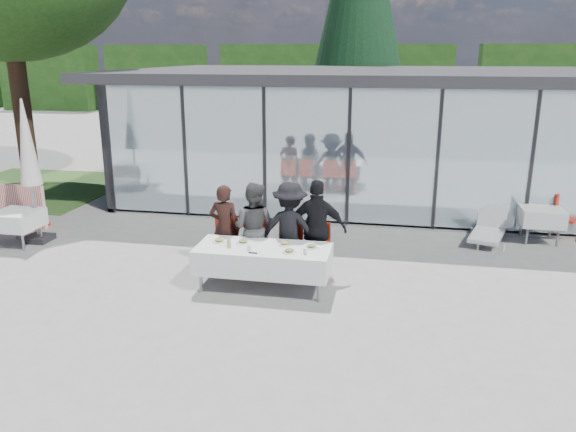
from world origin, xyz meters
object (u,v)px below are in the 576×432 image
object	(u,v)px
folded_eyeglasses	(253,253)
market_umbrella	(28,151)
plate_a	(219,240)
spare_table_left	(17,220)
plate_d	(312,246)
diner_c	(290,229)
diner_chair_d	(317,247)
diner_a	(225,228)
spare_chair_a	(564,214)
dining_table	(263,259)
diner_d	(317,229)
diner_b	(254,228)
plate_extra	(289,251)
juice_bottle	(229,243)
diner_chair_a	(225,242)
spare_chair_b	(519,209)
lounger	(489,229)
diner_chair_b	(254,243)
spare_table_right	(541,216)
plate_c	(285,244)
diner_chair_c	(290,246)
plate_b	(243,242)

from	to	relation	value
folded_eyeglasses	market_umbrella	size ratio (longest dim) A/B	0.05
plate_a	spare_table_left	bearing A→B (deg)	166.93
plate_d	diner_c	bearing A→B (deg)	127.77
diner_chair_d	diner_a	bearing A→B (deg)	-179.64
diner_a	diner_c	bearing A→B (deg)	-175.92
plate_d	spare_chair_a	xyz separation A→B (m)	(4.92, 3.79, -0.24)
dining_table	plate_a	size ratio (longest dim) A/B	9.35
diner_d	plate_a	distance (m)	1.73
diner_b	plate_extra	world-z (taller)	diner_b
plate_d	juice_bottle	bearing A→B (deg)	-170.40
diner_a	diner_b	bearing A→B (deg)	-175.92
diner_chair_d	spare_table_left	bearing A→B (deg)	175.88
diner_c	spare_chair_a	xyz separation A→B (m)	(5.41, 3.16, -0.32)
diner_chair_a	spare_chair_b	bearing A→B (deg)	30.51
plate_d	lounger	xyz separation A→B (m)	(3.34, 3.32, -0.52)
diner_chair_b	diner_chair_d	bearing A→B (deg)	0.00
plate_extra	spare_table_right	size ratio (longest dim) A/B	0.28
juice_bottle	plate_extra	bearing A→B (deg)	-3.31
plate_c	plate_d	world-z (taller)	same
diner_chair_a	spare_table_left	xyz separation A→B (m)	(-4.63, 0.46, 0.02)
diner_d	diner_chair_c	bearing A→B (deg)	-0.31
diner_b	diner_a	bearing A→B (deg)	9.20
plate_a	spare_table_right	xyz separation A→B (m)	(5.99, 3.46, -0.22)
diner_chair_a	plate_a	size ratio (longest dim) A/B	4.03
diner_b	spare_chair_b	distance (m)	6.23
diner_chair_d	plate_b	bearing A→B (deg)	-152.28
diner_chair_c	spare_chair_a	bearing A→B (deg)	30.20
diner_d	market_umbrella	xyz separation A→B (m)	(-6.12, 0.80, 1.05)
plate_c	diner_a	bearing A→B (deg)	155.17
dining_table	plate_b	xyz separation A→B (m)	(-0.38, 0.12, 0.24)
plate_extra	spare_chair_b	bearing A→B (deg)	44.66
plate_c	juice_bottle	xyz separation A→B (m)	(-0.89, -0.29, 0.04)
plate_b	spare_chair_a	size ratio (longest dim) A/B	0.25
spare_chair_b	diner_chair_a	bearing A→B (deg)	-149.49
plate_b	dining_table	bearing A→B (deg)	-17.98
dining_table	market_umbrella	xyz separation A→B (m)	(-5.31, 1.53, 1.40)
dining_table	spare_table_left	bearing A→B (deg)	167.69
diner_b	diner_chair_b	bearing A→B (deg)	-80.80
dining_table	lounger	xyz separation A→B (m)	(4.14, 3.43, -0.28)
plate_c	diner_chair_d	bearing A→B (deg)	50.81
diner_c	spare_table_right	xyz separation A→B (m)	(4.87, 2.83, -0.30)
plate_a	plate_extra	size ratio (longest dim) A/B	1.00
plate_d	folded_eyeglasses	bearing A→B (deg)	-153.91
diner_a	spare_table_left	distance (m)	4.66
diner_chair_a	spare_chair_a	world-z (taller)	same
diner_chair_c	market_umbrella	distance (m)	5.85
diner_a	plate_b	size ratio (longest dim) A/B	6.68
dining_table	diner_chair_a	size ratio (longest dim) A/B	2.32
plate_b	folded_eyeglasses	xyz separation A→B (m)	(0.29, -0.46, -0.02)
dining_table	juice_bottle	xyz separation A→B (m)	(-0.56, -0.13, 0.28)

